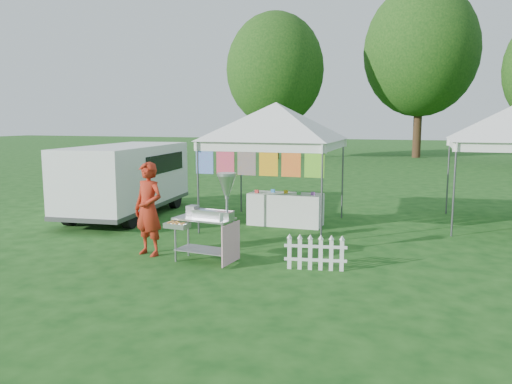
% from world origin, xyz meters
% --- Properties ---
extents(ground, '(120.00, 120.00, 0.00)m').
position_xyz_m(ground, '(0.00, 0.00, 0.00)').
color(ground, '#144212').
rests_on(ground, ground).
extents(canopy_main, '(4.24, 4.24, 3.45)m').
position_xyz_m(canopy_main, '(0.00, 3.49, 2.99)').
color(canopy_main, '#59595E').
rests_on(canopy_main, ground).
extents(tree_left, '(6.40, 6.40, 9.53)m').
position_xyz_m(tree_left, '(-6.00, 24.00, 5.83)').
color(tree_left, '#332412').
rests_on(tree_left, ground).
extents(tree_mid, '(7.60, 7.60, 11.52)m').
position_xyz_m(tree_mid, '(3.00, 28.00, 7.14)').
color(tree_mid, '#332412').
rests_on(tree_mid, ground).
extents(donut_cart, '(1.26, 0.78, 1.65)m').
position_xyz_m(donut_cart, '(-0.16, -0.04, 0.97)').
color(donut_cart, gray).
rests_on(donut_cart, ground).
extents(vendor, '(0.74, 0.59, 1.79)m').
position_xyz_m(vendor, '(-1.53, 0.09, 0.90)').
color(vendor, '#A22513').
rests_on(vendor, ground).
extents(cargo_van, '(2.29, 4.74, 1.90)m').
position_xyz_m(cargo_van, '(-4.16, 3.50, 1.02)').
color(cargo_van, white).
rests_on(cargo_van, ground).
extents(picket_fence, '(1.07, 0.21, 0.56)m').
position_xyz_m(picket_fence, '(1.70, 0.11, 0.29)').
color(picket_fence, white).
rests_on(picket_fence, ground).
extents(display_table, '(1.80, 0.70, 0.79)m').
position_xyz_m(display_table, '(0.23, 3.58, 0.39)').
color(display_table, white).
rests_on(display_table, ground).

